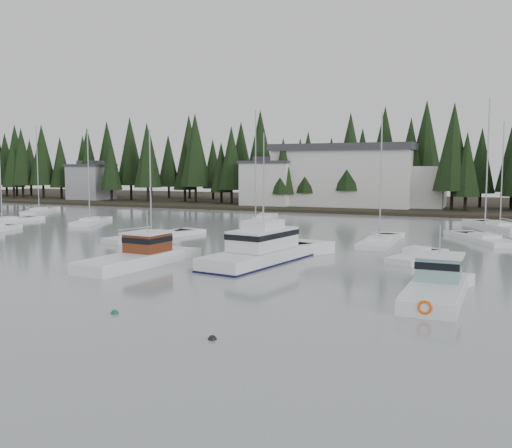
% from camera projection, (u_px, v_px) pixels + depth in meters
% --- Properties ---
extents(far_shore_land, '(240.00, 54.00, 1.00)m').
position_uv_depth(far_shore_land, '(387.00, 204.00, 113.17)').
color(far_shore_land, black).
rests_on(far_shore_land, ground).
extents(conifer_treeline, '(200.00, 22.00, 20.00)m').
position_uv_depth(conifer_treeline, '(376.00, 208.00, 103.13)').
color(conifer_treeline, black).
rests_on(conifer_treeline, ground).
extents(house_west, '(9.54, 7.42, 8.75)m').
position_uv_depth(house_west, '(269.00, 182.00, 103.40)').
color(house_west, silver).
rests_on(house_west, ground).
extents(house_far_west, '(8.48, 7.42, 8.25)m').
position_uv_depth(house_far_west, '(91.00, 181.00, 121.88)').
color(house_far_west, '#999EA0').
rests_on(house_far_west, ground).
extents(harbor_inn, '(29.50, 11.50, 10.90)m').
position_uv_depth(harbor_inn, '(355.00, 176.00, 100.38)').
color(harbor_inn, silver).
rests_on(harbor_inn, ground).
extents(lobster_boat_brown, '(5.34, 9.67, 4.67)m').
position_uv_depth(lobster_boat_brown, '(135.00, 259.00, 42.57)').
color(lobster_boat_brown, white).
rests_on(lobster_boat_brown, ground).
extents(cabin_cruiser_center, '(5.41, 12.21, 5.06)m').
position_uv_depth(cabin_cruiser_center, '(260.00, 253.00, 43.93)').
color(cabin_cruiser_center, white).
rests_on(cabin_cruiser_center, ground).
extents(lobster_boat_teal, '(2.95, 8.35, 4.60)m').
position_uv_depth(lobster_boat_teal, '(436.00, 290.00, 31.76)').
color(lobster_boat_teal, white).
rests_on(lobster_boat_teal, ground).
extents(sailboat_0, '(5.41, 8.68, 12.53)m').
position_uv_depth(sailboat_0, '(90.00, 223.00, 74.48)').
color(sailboat_0, white).
rests_on(sailboat_0, ground).
extents(sailboat_2, '(6.63, 10.29, 14.51)m').
position_uv_depth(sailboat_2, '(39.00, 212.00, 92.85)').
color(sailboat_2, white).
rests_on(sailboat_2, ground).
extents(sailboat_3, '(5.11, 10.06, 12.61)m').
position_uv_depth(sailboat_3, '(264.00, 220.00, 79.18)').
color(sailboat_3, white).
rests_on(sailboat_3, ground).
extents(sailboat_4, '(2.70, 10.38, 14.21)m').
position_uv_depth(sailboat_4, '(2.00, 222.00, 75.12)').
color(sailboat_4, white).
rests_on(sailboat_4, ground).
extents(sailboat_5, '(3.07, 10.20, 13.09)m').
position_uv_depth(sailboat_5, '(379.00, 243.00, 54.80)').
color(sailboat_5, white).
rests_on(sailboat_5, ground).
extents(sailboat_6, '(7.45, 10.98, 13.44)m').
position_uv_depth(sailboat_6, '(500.00, 228.00, 68.87)').
color(sailboat_6, white).
rests_on(sailboat_6, ground).
extents(sailboat_7, '(6.87, 9.43, 14.55)m').
position_uv_depth(sailboat_7, '(484.00, 241.00, 56.45)').
color(sailboat_7, white).
rests_on(sailboat_7, ground).
extents(sailboat_9, '(7.04, 10.03, 14.16)m').
position_uv_depth(sailboat_9, '(256.00, 233.00, 63.57)').
color(sailboat_9, white).
rests_on(sailboat_9, ground).
extents(sailboat_11, '(5.12, 11.12, 11.70)m').
position_uv_depth(sailboat_11, '(151.00, 238.00, 58.83)').
color(sailboat_11, white).
rests_on(sailboat_11, ground).
extents(runabout_1, '(4.00, 7.23, 1.42)m').
position_uv_depth(runabout_1, '(417.00, 258.00, 45.28)').
color(runabout_1, white).
rests_on(runabout_1, ground).
extents(mooring_buoy_green, '(0.41, 0.41, 0.41)m').
position_uv_depth(mooring_buoy_green, '(115.00, 314.00, 28.68)').
color(mooring_buoy_green, '#145933').
rests_on(mooring_buoy_green, ground).
extents(mooring_buoy_dark, '(0.39, 0.39, 0.39)m').
position_uv_depth(mooring_buoy_dark, '(212.00, 340.00, 24.38)').
color(mooring_buoy_dark, black).
rests_on(mooring_buoy_dark, ground).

